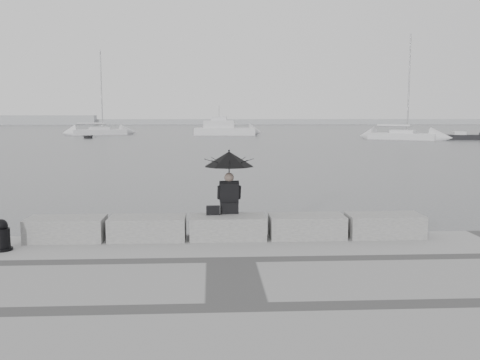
{
  "coord_description": "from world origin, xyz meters",
  "views": [
    {
      "loc": [
        -0.35,
        -11.64,
        3.15
      ],
      "look_at": [
        0.45,
        3.0,
        1.34
      ],
      "focal_mm": 40.0,
      "sensor_mm": 36.0,
      "label": 1
    }
  ],
  "objects": [
    {
      "name": "sailboat_right",
      "position": [
        23.56,
        53.87,
        0.52
      ],
      "size": [
        8.07,
        6.84,
        12.9
      ],
      "rotation": [
        0.0,
        0.0,
        -0.64
      ],
      "color": "silver",
      "rests_on": "ground"
    },
    {
      "name": "dinghy",
      "position": [
        -16.51,
        59.69,
        0.24
      ],
      "size": [
        2.91,
        1.31,
        0.49
      ],
      "primitive_type": "imported",
      "rotation": [
        0.0,
        0.0,
        0.03
      ],
      "color": "slate",
      "rests_on": "ground"
    },
    {
      "name": "stone_block_centre",
      "position": [
        0.0,
        -0.45,
        0.75
      ],
      "size": [
        1.6,
        0.8,
        0.5
      ],
      "primitive_type": "cube",
      "color": "slate",
      "rests_on": "promenade"
    },
    {
      "name": "small_motorboat",
      "position": [
        31.28,
        53.43,
        0.32
      ],
      "size": [
        4.92,
        2.33,
        1.1
      ],
      "rotation": [
        0.0,
        0.0,
        -0.16
      ],
      "color": "black",
      "rests_on": "ground"
    },
    {
      "name": "stone_block_far_right",
      "position": [
        3.4,
        -0.45,
        0.75
      ],
      "size": [
        1.6,
        0.8,
        0.5
      ],
      "primitive_type": "cube",
      "color": "slate",
      "rests_on": "promenade"
    },
    {
      "name": "mooring_bollard",
      "position": [
        -4.44,
        -1.21,
        0.76
      ],
      "size": [
        0.4,
        0.4,
        0.63
      ],
      "color": "black",
      "rests_on": "promenade"
    },
    {
      "name": "seated_person",
      "position": [
        0.04,
        -0.08,
        1.99
      ],
      "size": [
        1.1,
        1.1,
        1.39
      ],
      "rotation": [
        0.0,
        0.0,
        0.07
      ],
      "color": "black",
      "rests_on": "stone_block_centre"
    },
    {
      "name": "distant_landmass",
      "position": [
        -8.14,
        154.51,
        0.9
      ],
      "size": [
        180.0,
        8.0,
        2.8
      ],
      "color": "#A7AAAC",
      "rests_on": "ground"
    },
    {
      "name": "stone_block_far_left",
      "position": [
        -3.4,
        -0.45,
        0.75
      ],
      "size": [
        1.6,
        0.8,
        0.5
      ],
      "primitive_type": "cube",
      "color": "slate",
      "rests_on": "promenade"
    },
    {
      "name": "ground",
      "position": [
        0.0,
        0.0,
        0.0
      ],
      "size": [
        360.0,
        360.0,
        0.0
      ],
      "primitive_type": "plane",
      "color": "#484A4D",
      "rests_on": "ground"
    },
    {
      "name": "motor_cruiser",
      "position": [
        1.79,
        68.97,
        0.89
      ],
      "size": [
        9.3,
        3.59,
        4.5
      ],
      "rotation": [
        0.0,
        0.0,
        -0.09
      ],
      "color": "silver",
      "rests_on": "ground"
    },
    {
      "name": "bag",
      "position": [
        -0.31,
        -0.28,
        1.09
      ],
      "size": [
        0.29,
        0.17,
        0.19
      ],
      "primitive_type": "cube",
      "color": "black",
      "rests_on": "stone_block_centre"
    },
    {
      "name": "sailboat_left",
      "position": [
        -17.47,
        71.77,
        0.52
      ],
      "size": [
        8.39,
        5.28,
        12.9
      ],
      "rotation": [
        0.0,
        0.0,
        0.39
      ],
      "color": "silver",
      "rests_on": "ground"
    },
    {
      "name": "stone_block_left",
      "position": [
        -1.7,
        -0.45,
        0.75
      ],
      "size": [
        1.6,
        0.8,
        0.5
      ],
      "primitive_type": "cube",
      "color": "slate",
      "rests_on": "promenade"
    },
    {
      "name": "stone_block_right",
      "position": [
        1.7,
        -0.45,
        0.75
      ],
      "size": [
        1.6,
        0.8,
        0.5
      ],
      "primitive_type": "cube",
      "color": "slate",
      "rests_on": "promenade"
    }
  ]
}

